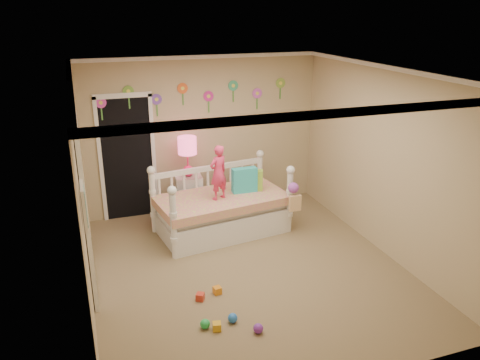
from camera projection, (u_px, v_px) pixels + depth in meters
name	position (u px, v px, depth m)	size (l,w,h in m)	color
floor	(248.00, 269.00, 6.40)	(4.00, 4.50, 0.01)	#7F684C
ceiling	(249.00, 72.00, 5.51)	(4.00, 4.50, 0.01)	white
back_wall	(202.00, 135.00, 7.95)	(4.00, 0.01, 2.60)	tan
left_wall	(81.00, 197.00, 5.34)	(0.01, 4.50, 2.60)	tan
right_wall	(384.00, 162.00, 6.57)	(0.01, 4.50, 2.60)	tan
crown_molding	(249.00, 75.00, 5.52)	(4.00, 4.50, 0.06)	white
daybed	(221.00, 199.00, 7.29)	(1.98, 1.07, 1.08)	white
pillow_turquoise	(244.00, 180.00, 7.35)	(0.39, 0.14, 0.39)	#23A5B1
pillow_lime	(252.00, 180.00, 7.44)	(0.35, 0.13, 0.33)	#87BB39
child	(218.00, 173.00, 7.01)	(0.30, 0.20, 0.83)	#EE3665
nightstand	(189.00, 196.00, 7.89)	(0.43, 0.33, 0.71)	white
table_lamp	(187.00, 150.00, 7.62)	(0.30, 0.30, 0.66)	#F62060
closet_doorway	(127.00, 157.00, 7.65)	(0.90, 0.04, 2.07)	black
flower_decals	(196.00, 97.00, 7.70)	(3.40, 0.02, 0.50)	#B2668C
mirror_closet	(86.00, 207.00, 5.70)	(0.07, 1.30, 2.10)	white
wall_picture	(84.00, 206.00, 4.47)	(0.05, 0.34, 0.42)	white
hanging_bag	(293.00, 198.00, 7.04)	(0.20, 0.16, 0.36)	beige
toy_scatter	(224.00, 304.00, 5.54)	(0.80, 1.30, 0.11)	#996666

